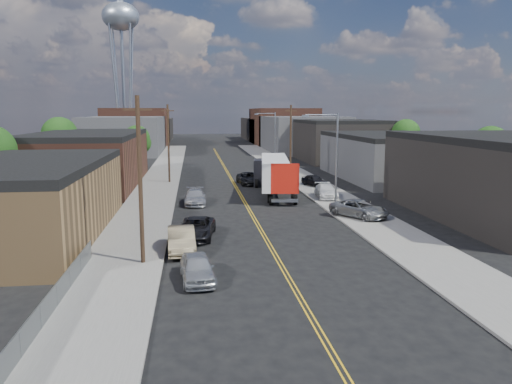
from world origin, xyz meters
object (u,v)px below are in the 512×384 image
object	(u,v)px
car_left_a	(197,268)
car_left_b	(181,240)
car_right_lot_c	(314,180)
water_tower	(121,22)
car_left_d	(195,197)
semi_truck	(272,172)
car_ahead_truck	(249,178)
car_left_c	(196,228)
car_right_lot_a	(359,209)
car_right_lot_b	(326,191)

from	to	relation	value
car_left_a	car_left_b	distance (m)	5.93
car_left_a	car_right_lot_c	distance (m)	35.86
water_tower	car_left_d	distance (m)	87.50
semi_truck	car_left_d	bearing A→B (deg)	-139.13
car_left_d	car_ahead_truck	xyz separation A→B (m)	(6.83, 12.91, 0.03)
car_left_b	car_left_c	distance (m)	3.66
car_left_a	car_left_d	distance (m)	22.93
car_ahead_truck	car_right_lot_a	bearing A→B (deg)	-76.79
water_tower	car_left_b	distance (m)	103.24
water_tower	car_left_d	bearing A→B (deg)	-78.07
car_left_a	car_right_lot_a	size ratio (longest dim) A/B	0.82
car_left_d	car_right_lot_b	world-z (taller)	car_right_lot_b
car_left_b	car_left_d	size ratio (longest dim) A/B	0.98
car_right_lot_c	car_right_lot_b	bearing A→B (deg)	-117.32
car_right_lot_b	car_right_lot_c	size ratio (longest dim) A/B	1.22
car_left_d	car_ahead_truck	world-z (taller)	car_ahead_truck
car_right_lot_a	car_right_lot_b	size ratio (longest dim) A/B	1.10
car_ahead_truck	car_left_c	bearing A→B (deg)	-109.54
water_tower	car_right_lot_a	world-z (taller)	water_tower
semi_truck	car_left_c	world-z (taller)	semi_truck
semi_truck	car_left_a	xyz separation A→B (m)	(-8.61, -28.54, -1.64)
car_left_c	car_right_lot_b	size ratio (longest dim) A/B	1.11
semi_truck	car_right_lot_c	xyz separation A→B (m)	(5.89, 4.26, -1.56)
water_tower	semi_truck	xyz separation A→B (m)	(25.61, -74.85, -28.27)
water_tower	car_right_lot_b	world-z (taller)	water_tower
car_left_b	car_right_lot_a	xyz separation A→B (m)	(14.91, 8.49, 0.07)
car_right_lot_a	car_ahead_truck	world-z (taller)	car_right_lot_a
car_right_lot_a	car_ahead_truck	size ratio (longest dim) A/B	0.97
car_right_lot_b	car_left_b	bearing A→B (deg)	-123.89
water_tower	semi_truck	size ratio (longest dim) A/B	2.27
car_right_lot_c	car_ahead_truck	bearing A→B (deg)	136.64
car_left_d	car_right_lot_b	distance (m)	13.72
car_right_lot_a	car_right_lot_b	bearing A→B (deg)	58.12
semi_truck	car_right_lot_b	distance (m)	6.82
car_left_c	car_right_lot_c	world-z (taller)	car_right_lot_c
water_tower	car_left_d	xyz separation A→B (m)	(17.00, -80.45, -29.92)
semi_truck	car_left_b	bearing A→B (deg)	-105.10
car_left_c	car_ahead_truck	distance (m)	27.33
car_left_a	car_left_b	xyz separation A→B (m)	(-0.98, 5.85, 0.07)
car_left_b	car_right_lot_a	bearing A→B (deg)	26.47
water_tower	car_right_lot_b	xyz separation A→B (m)	(30.66, -79.16, -29.80)
semi_truck	car_ahead_truck	size ratio (longest dim) A/B	2.99
water_tower	car_right_lot_a	xyz separation A→B (m)	(30.93, -89.04, -29.76)
car_ahead_truck	car_left_b	bearing A→B (deg)	-109.66
car_left_a	car_left_d	size ratio (longest dim) A/B	0.86
water_tower	car_left_a	world-z (taller)	water_tower
car_left_c	car_right_lot_a	bearing A→B (deg)	27.43
car_left_b	car_right_lot_b	distance (m)	23.49
car_left_b	water_tower	bearing A→B (deg)	96.16
car_left_d	car_right_lot_a	xyz separation A→B (m)	(13.93, -8.60, 0.15)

